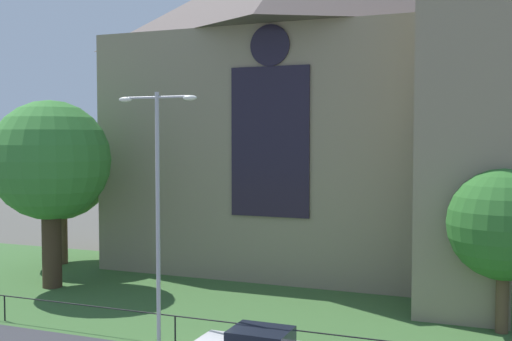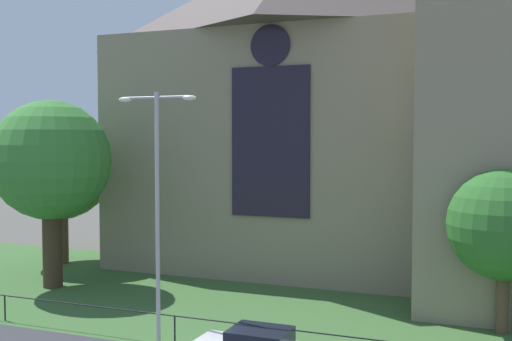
{
  "view_description": "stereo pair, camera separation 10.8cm",
  "coord_description": "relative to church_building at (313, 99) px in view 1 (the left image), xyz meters",
  "views": [
    {
      "loc": [
        9.67,
        -18.38,
        7.93
      ],
      "look_at": [
        -0.77,
        8.0,
        6.44
      ],
      "focal_mm": 44.02,
      "sensor_mm": 36.0,
      "label": 1
    },
    {
      "loc": [
        9.77,
        -18.34,
        7.93
      ],
      "look_at": [
        -0.77,
        8.0,
        6.44
      ],
      "focal_mm": 44.02,
      "sensor_mm": 36.0,
      "label": 2
    }
  ],
  "objects": [
    {
      "name": "tree_left_near",
      "position": [
        -11.34,
        -10.13,
        -3.6
      ],
      "size": [
        6.29,
        6.29,
        9.9
      ],
      "color": "#423021",
      "rests_on": "ground"
    },
    {
      "name": "iron_railing",
      "position": [
        -0.77,
        -15.87,
        -9.29
      ],
      "size": [
        33.53,
        0.07,
        1.13
      ],
      "color": "black",
      "rests_on": "ground"
    },
    {
      "name": "streetlamp_near",
      "position": [
        -1.43,
        -15.97,
        -4.26
      ],
      "size": [
        3.37,
        0.26,
        9.66
      ],
      "color": "#B2B2B7",
      "rests_on": "ground"
    },
    {
      "name": "grass_verge",
      "position": [
        1.16,
        -10.37,
        -10.27
      ],
      "size": [
        120.0,
        20.0,
        0.01
      ],
      "primitive_type": "cube",
      "color": "#3D6633",
      "rests_on": "ground"
    },
    {
      "name": "tree_left_far",
      "position": [
        -15.02,
        -4.87,
        -4.27
      ],
      "size": [
        6.47,
        6.47,
        9.28
      ],
      "color": "brown",
      "rests_on": "ground"
    },
    {
      "name": "church_building",
      "position": [
        0.0,
        0.0,
        0.0
      ],
      "size": [
        23.2,
        16.2,
        26.0
      ],
      "color": "gray",
      "rests_on": "ground"
    },
    {
      "name": "tree_right_near",
      "position": [
        10.88,
        -9.72,
        -5.86
      ],
      "size": [
        4.51,
        4.51,
        6.7
      ],
      "color": "brown",
      "rests_on": "ground"
    },
    {
      "name": "ground",
      "position": [
        1.16,
        -8.37,
        -10.27
      ],
      "size": [
        160.0,
        160.0,
        0.0
      ],
      "primitive_type": "plane",
      "color": "#56544C"
    }
  ]
}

